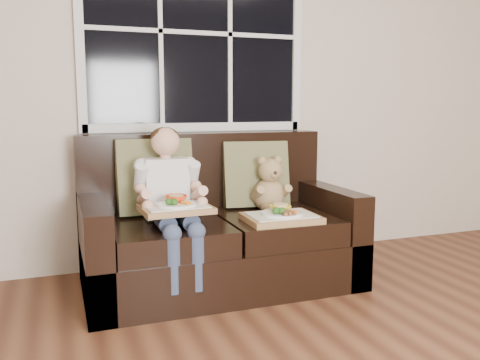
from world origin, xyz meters
name	(u,v)px	position (x,y,z in m)	size (l,w,h in m)	color
window_back	(195,33)	(-0.53, 2.48, 1.65)	(1.62, 0.04, 1.37)	black
loveseat	(217,235)	(-0.53, 2.02, 0.31)	(1.70, 0.92, 0.96)	black
pillow_left	(155,177)	(-0.90, 2.17, 0.69)	(0.48, 0.22, 0.50)	olive
pillow_right	(256,175)	(-0.20, 2.17, 0.67)	(0.47, 0.27, 0.46)	olive
child	(170,190)	(-0.86, 1.90, 0.65)	(0.39, 0.60, 0.88)	silver
teddy_bear	(270,188)	(-0.16, 2.02, 0.60)	(0.22, 0.28, 0.38)	#A57F57
tray_left	(176,207)	(-0.86, 1.74, 0.57)	(0.41, 0.32, 0.09)	#A37649
tray_right	(281,216)	(-0.22, 1.69, 0.48)	(0.45, 0.35, 0.10)	#A37649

